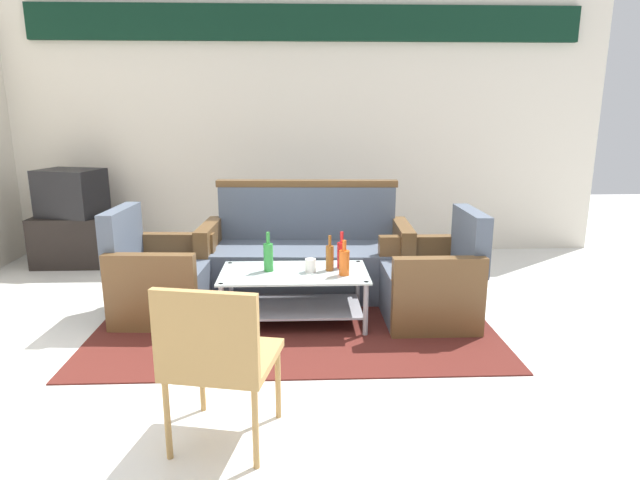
% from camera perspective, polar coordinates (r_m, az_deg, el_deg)
% --- Properties ---
extents(ground_plane, '(14.00, 14.00, 0.00)m').
position_cam_1_polar(ground_plane, '(3.40, -0.18, -14.21)').
color(ground_plane, white).
extents(wall_back, '(6.52, 0.19, 2.80)m').
position_cam_1_polar(wall_back, '(6.06, -1.28, 12.61)').
color(wall_back, silver).
rests_on(wall_back, ground).
extents(rug, '(2.94, 2.03, 0.01)m').
position_cam_1_polar(rug, '(4.26, -2.68, -8.16)').
color(rug, '#511E19').
rests_on(rug, ground).
extents(couch, '(1.83, 0.82, 0.96)m').
position_cam_1_polar(couch, '(4.75, -1.47, -1.89)').
color(couch, '#4C5666').
rests_on(couch, rug).
extents(armchair_left, '(0.74, 0.80, 0.85)m').
position_cam_1_polar(armchair_left, '(4.40, -16.65, -4.13)').
color(armchair_left, '#4C5666').
rests_on(armchair_left, rug).
extents(armchair_right, '(0.70, 0.76, 0.85)m').
position_cam_1_polar(armchair_right, '(4.22, 11.83, -4.60)').
color(armchair_right, '#4C5666').
rests_on(armchair_right, rug).
extents(coffee_table, '(1.10, 0.60, 0.40)m').
position_cam_1_polar(coffee_table, '(4.06, -2.75, -5.26)').
color(coffee_table, silver).
rests_on(coffee_table, rug).
extents(bottle_green, '(0.07, 0.07, 0.30)m').
position_cam_1_polar(bottle_green, '(4.02, -5.51, -1.74)').
color(bottle_green, '#2D8C38').
rests_on(bottle_green, coffee_table).
extents(bottle_brown, '(0.06, 0.06, 0.27)m').
position_cam_1_polar(bottle_brown, '(4.03, 1.04, -1.83)').
color(bottle_brown, brown).
rests_on(bottle_brown, coffee_table).
extents(bottle_red, '(0.07, 0.07, 0.28)m').
position_cam_1_polar(bottle_red, '(4.09, 2.31, -1.53)').
color(bottle_red, red).
rests_on(bottle_red, coffee_table).
extents(bottle_orange, '(0.08, 0.08, 0.26)m').
position_cam_1_polar(bottle_orange, '(3.91, 2.59, -2.34)').
color(bottle_orange, '#D85919').
rests_on(bottle_orange, coffee_table).
extents(cup, '(0.08, 0.08, 0.10)m').
position_cam_1_polar(cup, '(4.00, -1.02, -2.71)').
color(cup, silver).
rests_on(cup, coffee_table).
extents(tv_stand, '(0.80, 0.50, 0.52)m').
position_cam_1_polar(tv_stand, '(6.17, -24.49, -0.01)').
color(tv_stand, black).
rests_on(tv_stand, ground).
extents(television, '(0.70, 0.59, 0.48)m').
position_cam_1_polar(television, '(6.08, -24.94, 4.58)').
color(television, black).
rests_on(television, tv_stand).
extents(wicker_chair, '(0.57, 0.57, 0.84)m').
position_cam_1_polar(wicker_chair, '(2.58, -10.90, -11.73)').
color(wicker_chair, '#AD844C').
rests_on(wicker_chair, ground).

